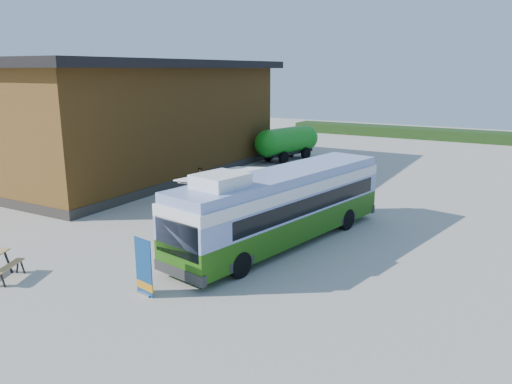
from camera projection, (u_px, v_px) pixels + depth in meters
The scene contains 9 objects.
ground at pixel (180, 245), 20.28m from camera, with size 100.00×100.00×0.00m, color #BCB7AD.
barn at pixel (146, 121), 32.89m from camera, with size 9.60×21.20×7.50m.
hedge at pixel (489, 137), 48.41m from camera, with size 40.00×3.00×1.00m, color #264419.
bus at pixel (282, 204), 20.07m from camera, with size 4.54×11.47×3.45m.
awning at pixel (230, 177), 21.04m from camera, with size 3.23×4.43×0.51m.
banner at pixel (144, 272), 15.61m from camera, with size 0.80×0.29×1.87m.
person_a at pixel (200, 181), 28.20m from camera, with size 0.56×0.37×1.55m, color #999999.
person_b at pixel (222, 196), 24.58m from camera, with size 0.84×0.66×1.74m, color #999999.
slurry_tanker at pixel (287, 141), 38.78m from camera, with size 3.12×6.76×2.55m.
Camera 1 is at (12.15, -15.15, 6.95)m, focal length 35.00 mm.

